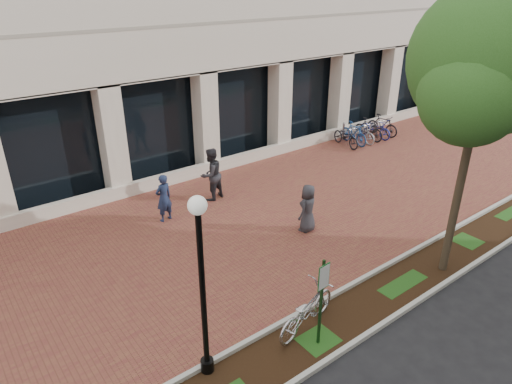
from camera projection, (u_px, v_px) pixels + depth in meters
ground at (235, 228)px, 15.18m from camera, size 120.00×120.00×0.00m
brick_plaza at (235, 228)px, 15.18m from camera, size 40.00×9.00×0.01m
planting_strip at (356, 311)px, 11.41m from camera, size 40.00×1.50×0.01m
curb_plaza_side at (334, 295)px, 11.93m from camera, size 40.00×0.12×0.12m
curb_street_side at (380, 326)px, 10.85m from camera, size 40.00×0.12×0.12m
parking_sign at (322, 292)px, 9.80m from camera, size 0.34×0.07×2.27m
lamppost at (202, 280)px, 8.71m from camera, size 0.36×0.36×4.14m
street_tree at (484, 70)px, 10.73m from camera, size 4.33×3.61×7.64m
locked_bicycle at (306, 310)px, 10.67m from camera, size 2.15×1.13×1.07m
pedestrian_left at (164, 198)px, 15.32m from camera, size 0.68×0.51×1.69m
pedestrian_mid at (211, 174)px, 16.76m from camera, size 1.12×0.96×1.99m
pedestrian_right at (308, 208)px, 14.72m from camera, size 0.92×0.74×1.62m
bollard at (343, 131)px, 23.05m from camera, size 0.12×0.12×0.96m
bike_rack_cluster at (364, 131)px, 23.03m from camera, size 3.57×1.97×1.10m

